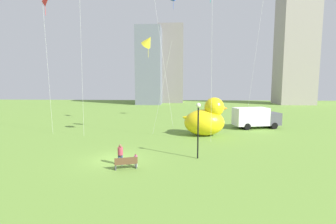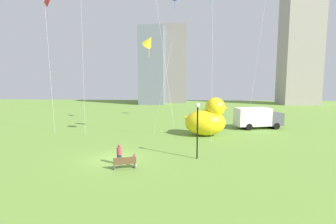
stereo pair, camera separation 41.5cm
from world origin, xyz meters
name	(u,v)px [view 1 (the left image)]	position (x,y,z in m)	size (l,w,h in m)	color
ground_plane	(116,159)	(0.00, 0.00, 0.00)	(140.00, 140.00, 0.00)	olive
park_bench	(126,163)	(1.33, -2.33, 0.48)	(1.71, 0.95, 0.90)	brown
person_adult	(120,154)	(0.69, -1.41, 0.89)	(0.40, 0.40, 1.61)	#38476B
person_child	(136,159)	(1.93, -1.70, 0.54)	(0.24, 0.24, 0.98)	silver
giant_inflatable_duck	(206,119)	(8.25, 9.86, 1.93)	(5.48, 3.52, 4.54)	yellow
lamppost	(198,120)	(6.70, 0.59, 3.21)	(0.38, 0.38, 4.62)	black
box_truck	(255,118)	(15.52, 14.99, 1.45)	(6.64, 3.64, 2.85)	white
city_skyline	(218,58)	(16.17, 57.66, 13.69)	(50.43, 18.59, 33.02)	slate
kite_yellow	(148,41)	(1.75, 7.53, 10.65)	(3.50, 3.48, 11.45)	silver
kite_red	(45,9)	(-10.74, 10.13, 14.92)	(1.10, 0.74, 16.47)	silver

